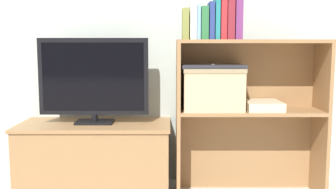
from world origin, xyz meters
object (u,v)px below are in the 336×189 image
at_px(book_skyblue, 196,23).
at_px(book_teal, 215,17).
at_px(book_forest, 202,23).
at_px(book_ivory, 191,16).
at_px(laptop, 211,66).
at_px(book_olive, 184,24).
at_px(tv_stand, 94,157).
at_px(tv, 92,79).
at_px(book_plum, 236,18).
at_px(storage_basket_left, 211,87).
at_px(book_crimson, 221,16).
at_px(book_maroon, 228,17).
at_px(book_navy, 209,21).
at_px(magazine_stack, 261,105).

relative_size(book_skyblue, book_teal, 0.76).
height_order(book_forest, book_teal, book_teal).
bearing_deg(book_forest, book_ivory, 180.00).
bearing_deg(laptop, book_olive, -173.29).
bearing_deg(tv_stand, tv, -90.00).
xyz_separation_m(book_skyblue, book_plum, (0.22, 0.00, 0.02)).
bearing_deg(tv, storage_basket_left, -5.94).
xyz_separation_m(book_plum, storage_basket_left, (-0.13, 0.02, -0.39)).
bearing_deg(tv_stand, book_crimson, -7.12).
height_order(tv, book_ivory, book_ivory).
bearing_deg(book_maroon, laptop, 167.57).
distance_m(book_olive, book_skyblue, 0.07).
bearing_deg(book_ivory, book_crimson, 0.00).
height_order(book_olive, book_skyblue, book_skyblue).
bearing_deg(book_teal, book_olive, 180.00).
distance_m(tv_stand, book_forest, 1.03).
xyz_separation_m(book_skyblue, laptop, (0.09, 0.02, -0.24)).
bearing_deg(book_ivory, tv, 171.02).
height_order(book_olive, book_forest, book_forest).
bearing_deg(book_olive, tv, 170.33).
xyz_separation_m(book_navy, book_crimson, (0.07, 0.00, 0.03)).
distance_m(tv, book_plum, 0.90).
height_order(book_navy, laptop, book_navy).
bearing_deg(book_skyblue, book_plum, 0.00).
height_order(book_skyblue, storage_basket_left, book_skyblue).
bearing_deg(storage_basket_left, book_plum, -8.19).
distance_m(book_teal, book_maroon, 0.07).
height_order(book_crimson, magazine_stack, book_crimson).
xyz_separation_m(book_forest, book_navy, (0.04, -0.00, 0.01)).
bearing_deg(book_navy, book_forest, 180.00).
bearing_deg(laptop, book_crimson, -21.74).
bearing_deg(book_olive, book_plum, 0.00).
height_order(tv_stand, magazine_stack, magazine_stack).
bearing_deg(book_plum, book_maroon, -180.00).
relative_size(book_navy, book_maroon, 0.82).
xyz_separation_m(book_olive, book_skyblue, (0.07, 0.00, 0.01)).
height_order(book_navy, book_maroon, book_maroon).
bearing_deg(book_navy, magazine_stack, 4.43).
bearing_deg(book_forest, laptop, 18.62).
distance_m(tv, book_olive, 0.63).
bearing_deg(book_ivory, book_olive, 180.00).
bearing_deg(book_forest, book_maroon, -0.00).
relative_size(book_navy, magazine_stack, 0.86).
bearing_deg(storage_basket_left, book_skyblue, -168.07).
xyz_separation_m(book_olive, book_forest, (0.10, 0.00, 0.00)).
distance_m(book_maroon, magazine_stack, 0.54).
height_order(book_ivory, storage_basket_left, book_ivory).
distance_m(book_skyblue, magazine_stack, 0.61).
bearing_deg(book_olive, laptop, 6.71).
bearing_deg(book_olive, book_skyblue, 0.00).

